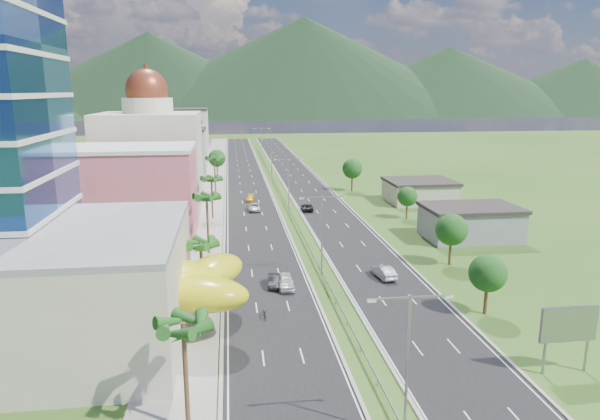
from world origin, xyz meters
name	(u,v)px	position (x,y,z in m)	size (l,w,h in m)	color
ground	(336,304)	(0.00, 0.00, 0.00)	(500.00, 500.00, 0.00)	#2D5119
road_left	(246,180)	(-7.50, 90.00, 0.02)	(11.00, 260.00, 0.04)	black
road_right	(300,179)	(7.50, 90.00, 0.02)	(11.00, 260.00, 0.04)	black
sidewalk_left	(212,181)	(-17.00, 90.00, 0.06)	(7.00, 260.00, 0.12)	gray
median_guardrail	(279,189)	(0.00, 71.99, 0.62)	(0.10, 216.06, 0.76)	gray
streetlight_median_a	(408,352)	(0.00, -25.00, 6.75)	(6.04, 0.25, 11.00)	gray
streetlight_median_b	(322,227)	(0.00, 10.00, 6.75)	(6.04, 0.25, 11.00)	gray
streetlight_median_c	(289,179)	(0.00, 50.00, 6.75)	(6.04, 0.25, 11.00)	gray
streetlight_median_d	(271,153)	(0.00, 95.00, 6.75)	(6.04, 0.25, 11.00)	gray
streetlight_median_e	(262,139)	(0.00, 140.00, 6.75)	(6.04, 0.25, 11.00)	gray
mall_podium	(24,291)	(-32.00, -6.00, 5.50)	(30.00, 24.00, 11.00)	#AEA78F
lime_canopy	(154,283)	(-20.00, -4.00, 4.99)	(18.00, 15.00, 7.40)	gold
pink_shophouse	(133,195)	(-28.00, 32.00, 7.50)	(20.00, 15.00, 15.00)	#C35061
domed_building	(151,156)	(-28.00, 55.00, 11.35)	(20.00, 20.00, 28.70)	beige
midrise_grey	(169,157)	(-27.00, 80.00, 8.00)	(16.00, 15.00, 16.00)	slate
midrise_beige	(178,153)	(-27.00, 102.00, 6.50)	(16.00, 15.00, 13.00)	#AEA78F
midrise_white	(183,138)	(-27.00, 125.00, 9.00)	(16.00, 15.00, 18.00)	silver
billboard	(569,326)	(17.00, -18.00, 4.42)	(5.20, 0.35, 6.20)	gray
shed_near	(470,224)	(28.00, 25.00, 2.50)	(15.00, 10.00, 5.00)	slate
shed_far	(420,192)	(30.00, 55.00, 2.20)	(14.00, 12.00, 4.40)	#AEA78F
palm_tree_a	(183,329)	(-15.50, -22.00, 8.02)	(3.60, 3.60, 9.10)	#47301C
palm_tree_b	(201,246)	(-15.50, 2.00, 7.06)	(3.60, 3.60, 8.10)	#47301C
palm_tree_c	(207,199)	(-15.50, 22.00, 8.50)	(3.60, 3.60, 9.60)	#47301C
palm_tree_d	(211,180)	(-15.50, 45.00, 7.54)	(3.60, 3.60, 8.60)	#47301C
palm_tree_e	(214,160)	(-15.50, 70.00, 8.31)	(3.60, 3.60, 9.40)	#47301C
leafy_tree_lfar	(217,158)	(-15.50, 95.00, 5.58)	(4.90, 4.90, 8.05)	#47301C
leafy_tree_ra	(488,273)	(16.00, -5.00, 4.78)	(4.20, 4.20, 6.90)	#47301C
leafy_tree_rb	(452,230)	(19.00, 12.00, 5.18)	(4.55, 4.55, 7.47)	#47301C
leafy_tree_rc	(407,197)	(22.00, 40.00, 4.37)	(3.85, 3.85, 6.33)	#47301C
leafy_tree_rd	(352,169)	(18.00, 70.00, 5.58)	(4.90, 4.90, 8.05)	#47301C
mountain_ridge	(305,116)	(60.00, 450.00, 0.00)	(860.00, 140.00, 90.00)	black
car_white_near_left	(286,282)	(-5.30, 5.79, 0.88)	(1.98, 4.92, 1.68)	silver
car_dark_left	(274,281)	(-6.75, 6.68, 0.74)	(1.49, 4.28, 1.41)	black
car_silver_mid_left	(254,207)	(-7.17, 50.86, 0.79)	(2.48, 5.38, 1.50)	#B3B4BB
car_yellow_far_left	(250,198)	(-7.57, 60.88, 0.70)	(1.86, 4.58, 1.33)	gold
car_silver_right	(384,272)	(8.03, 7.84, 0.87)	(1.75, 5.02, 1.65)	#9DA0A4
car_dark_far_right	(307,207)	(3.78, 49.49, 0.74)	(2.32, 5.02, 1.40)	black
motorcycle	(265,312)	(-8.57, -2.92, 0.71)	(0.63, 2.09, 1.34)	black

